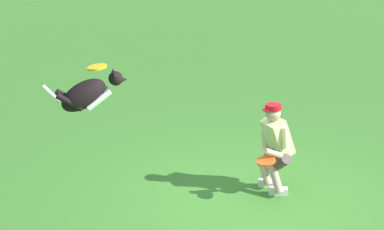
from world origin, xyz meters
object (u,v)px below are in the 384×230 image
frisbee_held (266,161)px  dog (87,94)px  frisbee_flying (97,67)px  person (275,145)px

frisbee_held → dog: bearing=17.2°
frisbee_flying → frisbee_held: (-2.05, -0.59, -1.40)m
person → frisbee_held: (0.15, 0.36, -0.09)m
dog → person: bearing=5.3°
dog → frisbee_held: size_ratio=3.66×
frisbee_flying → dog: bearing=36.4°
dog → frisbee_flying: size_ratio=4.16×
dog → frisbee_held: dog is taller
person → frisbee_held: size_ratio=5.00×
frisbee_flying → frisbee_held: 2.56m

